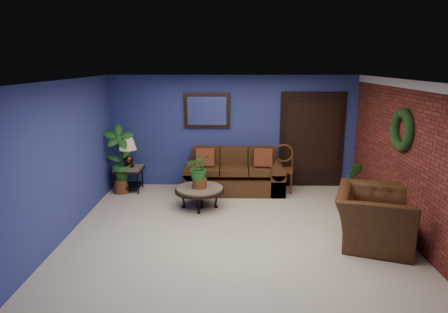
{
  "coord_description": "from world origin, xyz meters",
  "views": [
    {
      "loc": [
        -0.11,
        -6.35,
        2.77
      ],
      "look_at": [
        -0.2,
        0.55,
        1.13
      ],
      "focal_mm": 32.0,
      "sensor_mm": 36.0,
      "label": 1
    }
  ],
  "objects_px": {
    "coffee_table": "(200,190)",
    "armchair": "(374,217)",
    "sofa": "(234,177)",
    "side_chair": "(283,165)",
    "table_lamp": "(128,149)",
    "end_table": "(129,173)"
  },
  "relations": [
    {
      "from": "sofa",
      "to": "side_chair",
      "type": "distance_m",
      "value": 1.11
    },
    {
      "from": "sofa",
      "to": "table_lamp",
      "type": "height_order",
      "value": "table_lamp"
    },
    {
      "from": "table_lamp",
      "to": "coffee_table",
      "type": "bearing_deg",
      "value": -32.9
    },
    {
      "from": "end_table",
      "to": "coffee_table",
      "type": "bearing_deg",
      "value": -32.9
    },
    {
      "from": "side_chair",
      "to": "coffee_table",
      "type": "bearing_deg",
      "value": -136.81
    },
    {
      "from": "sofa",
      "to": "table_lamp",
      "type": "distance_m",
      "value": 2.39
    },
    {
      "from": "coffee_table",
      "to": "armchair",
      "type": "bearing_deg",
      "value": -28.01
    },
    {
      "from": "sofa",
      "to": "armchair",
      "type": "bearing_deg",
      "value": -50.26
    },
    {
      "from": "sofa",
      "to": "coffee_table",
      "type": "relative_size",
      "value": 2.24
    },
    {
      "from": "coffee_table",
      "to": "end_table",
      "type": "relative_size",
      "value": 1.62
    },
    {
      "from": "sofa",
      "to": "end_table",
      "type": "xyz_separation_m",
      "value": [
        -2.3,
        -0.03,
        0.09
      ]
    },
    {
      "from": "sofa",
      "to": "armchair",
      "type": "distance_m",
      "value": 3.36
    },
    {
      "from": "sofa",
      "to": "end_table",
      "type": "relative_size",
      "value": 3.64
    },
    {
      "from": "coffee_table",
      "to": "end_table",
      "type": "height_order",
      "value": "end_table"
    },
    {
      "from": "end_table",
      "to": "table_lamp",
      "type": "xyz_separation_m",
      "value": [
        -0.0,
        0.0,
        0.53
      ]
    },
    {
      "from": "coffee_table",
      "to": "armchair",
      "type": "relative_size",
      "value": 0.74
    },
    {
      "from": "sofa",
      "to": "end_table",
      "type": "distance_m",
      "value": 2.3
    },
    {
      "from": "coffee_table",
      "to": "end_table",
      "type": "xyz_separation_m",
      "value": [
        -1.62,
        1.05,
        0.06
      ]
    },
    {
      "from": "coffee_table",
      "to": "side_chair",
      "type": "height_order",
      "value": "side_chair"
    },
    {
      "from": "end_table",
      "to": "side_chair",
      "type": "xyz_separation_m",
      "value": [
        3.38,
        0.07,
        0.16
      ]
    },
    {
      "from": "coffee_table",
      "to": "side_chair",
      "type": "xyz_separation_m",
      "value": [
        1.76,
        1.12,
        0.22
      ]
    },
    {
      "from": "sofa",
      "to": "side_chair",
      "type": "xyz_separation_m",
      "value": [
        1.08,
        0.04,
        0.26
      ]
    }
  ]
}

